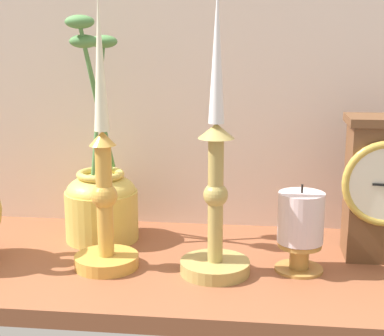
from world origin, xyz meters
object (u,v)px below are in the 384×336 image
mantel_clock (381,187)px  candlestick_tall_center (104,193)px  pillar_candle_front (300,227)px  candlestick_tall_left (216,193)px  brass_vase_jar (101,198)px

mantel_clock → candlestick_tall_center: candlestick_tall_center is taller
candlestick_tall_center → pillar_candle_front: (27.22, 2.05, -4.66)cm
candlestick_tall_left → mantel_clock: bearing=20.5°
candlestick_tall_center → pillar_candle_front: bearing=4.3°
candlestick_tall_left → brass_vase_jar: (-19.31, 11.82, -4.64)cm
pillar_candle_front → mantel_clock: bearing=28.5°
candlestick_tall_left → candlestick_tall_center: size_ratio=1.03×
candlestick_tall_left → candlestick_tall_center: bearing=178.7°
candlestick_tall_center → brass_vase_jar: 12.75cm
mantel_clock → brass_vase_jar: 43.04cm
candlestick_tall_center → candlestick_tall_left: bearing=-1.3°
candlestick_tall_left → pillar_candle_front: candlestick_tall_left is taller
mantel_clock → brass_vase_jar: size_ratio=0.60×
mantel_clock → candlestick_tall_left: size_ratio=0.54×
mantel_clock → brass_vase_jar: brass_vase_jar is taller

